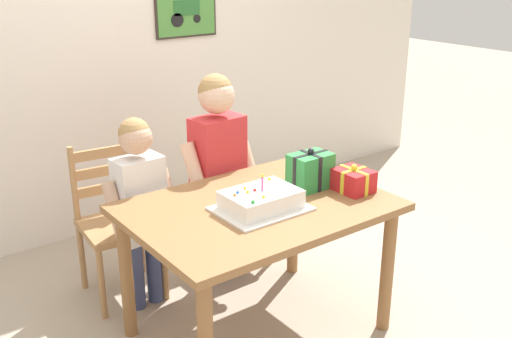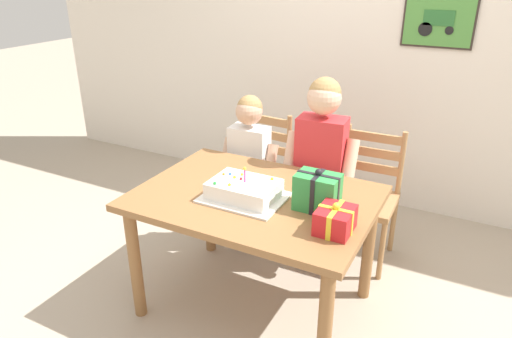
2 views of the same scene
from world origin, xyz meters
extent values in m
plane|color=tan|center=(0.00, 0.00, 0.00)|extent=(20.00, 20.00, 0.00)
cube|color=silver|center=(0.00, 1.76, 1.30)|extent=(6.40, 0.08, 2.60)
cube|color=#332823|center=(0.62, 1.71, 1.56)|extent=(0.51, 0.02, 0.39)
cube|color=#4C8E3D|center=(0.62, 1.71, 1.56)|extent=(0.48, 0.01, 0.36)
cube|color=#28662D|center=(0.62, 1.70, 1.58)|extent=(0.22, 0.01, 0.11)
cylinder|color=black|center=(0.54, 1.70, 1.49)|extent=(0.10, 0.01, 0.10)
cylinder|color=black|center=(0.70, 1.70, 1.49)|extent=(0.06, 0.01, 0.06)
cube|color=olive|center=(0.00, 0.00, 0.74)|extent=(1.31, 0.94, 0.04)
cylinder|color=olive|center=(-0.57, -0.39, 0.36)|extent=(0.07, 0.07, 0.72)
cylinder|color=olive|center=(0.57, -0.39, 0.36)|extent=(0.07, 0.07, 0.72)
cylinder|color=olive|center=(-0.57, 0.39, 0.36)|extent=(0.07, 0.07, 0.72)
cylinder|color=olive|center=(0.57, 0.39, 0.36)|extent=(0.07, 0.07, 0.72)
cube|color=white|center=(-0.03, -0.07, 0.77)|extent=(0.44, 0.34, 0.01)
cube|color=white|center=(-0.03, -0.07, 0.82)|extent=(0.36, 0.26, 0.09)
cylinder|color=#E04C9E|center=(-0.03, -0.07, 0.90)|extent=(0.01, 0.01, 0.07)
sphere|color=yellow|center=(-0.03, -0.07, 0.94)|extent=(0.02, 0.02, 0.02)
sphere|color=yellow|center=(-0.08, 0.00, 0.87)|extent=(0.02, 0.02, 0.02)
sphere|color=yellow|center=(-0.10, -0.05, 0.87)|extent=(0.02, 0.02, 0.02)
sphere|color=yellow|center=(0.09, 0.02, 0.87)|extent=(0.02, 0.02, 0.02)
sphere|color=green|center=(-0.15, -0.17, 0.87)|extent=(0.02, 0.02, 0.02)
sphere|color=red|center=(-0.06, -0.05, 0.87)|extent=(0.02, 0.02, 0.02)
sphere|color=orange|center=(-0.17, -0.04, 0.87)|extent=(0.02, 0.02, 0.02)
sphere|color=yellow|center=(-0.08, -0.14, 0.87)|extent=(0.02, 0.02, 0.02)
sphere|color=blue|center=(-0.14, -0.02, 0.87)|extent=(0.02, 0.02, 0.02)
cube|color=#2D8E42|center=(0.36, 0.01, 0.86)|extent=(0.22, 0.15, 0.19)
cube|color=black|center=(0.36, 0.01, 0.86)|extent=(0.23, 0.02, 0.20)
cube|color=black|center=(0.36, 0.01, 0.86)|extent=(0.02, 0.16, 0.20)
sphere|color=black|center=(0.36, 0.01, 0.97)|extent=(0.04, 0.04, 0.04)
cube|color=red|center=(0.52, -0.16, 0.82)|extent=(0.16, 0.19, 0.12)
cube|color=yellow|center=(0.52, -0.16, 0.82)|extent=(0.17, 0.02, 0.12)
cube|color=yellow|center=(0.52, -0.16, 0.82)|extent=(0.02, 0.20, 0.12)
sphere|color=yellow|center=(0.52, -0.16, 0.89)|extent=(0.04, 0.04, 0.04)
cube|color=#A87A4C|center=(-0.42, 0.79, 0.45)|extent=(0.46, 0.46, 0.04)
cylinder|color=#A87A4C|center=(-0.25, 0.59, 0.21)|extent=(0.04, 0.04, 0.43)
cylinder|color=#A87A4C|center=(-0.63, 0.62, 0.21)|extent=(0.04, 0.04, 0.43)
cylinder|color=#A87A4C|center=(-0.22, 0.97, 0.21)|extent=(0.04, 0.04, 0.43)
cylinder|color=#A87A4C|center=(-0.59, 1.00, 0.21)|extent=(0.04, 0.04, 0.43)
cylinder|color=#A87A4C|center=(-0.22, 0.97, 0.70)|extent=(0.04, 0.04, 0.45)
cylinder|color=#A87A4C|center=(-0.59, 1.00, 0.70)|extent=(0.04, 0.04, 0.45)
cube|color=#A87A4C|center=(-0.40, 0.98, 0.63)|extent=(0.36, 0.06, 0.06)
cube|color=#A87A4C|center=(-0.40, 0.98, 0.74)|extent=(0.36, 0.06, 0.06)
cube|color=#A87A4C|center=(-0.40, 0.98, 0.85)|extent=(0.36, 0.06, 0.06)
cube|color=#A87A4C|center=(0.42, 0.79, 0.45)|extent=(0.43, 0.43, 0.04)
cylinder|color=#A87A4C|center=(0.62, 0.61, 0.21)|extent=(0.04, 0.04, 0.43)
cylinder|color=#A87A4C|center=(0.24, 0.60, 0.21)|extent=(0.04, 0.04, 0.43)
cylinder|color=#A87A4C|center=(0.61, 0.99, 0.21)|extent=(0.04, 0.04, 0.43)
cylinder|color=#A87A4C|center=(0.23, 0.98, 0.21)|extent=(0.04, 0.04, 0.43)
cylinder|color=#A87A4C|center=(0.61, 0.99, 0.70)|extent=(0.04, 0.04, 0.45)
cylinder|color=#A87A4C|center=(0.23, 0.98, 0.70)|extent=(0.04, 0.04, 0.45)
cube|color=#A87A4C|center=(0.42, 0.98, 0.63)|extent=(0.36, 0.03, 0.06)
cube|color=#A87A4C|center=(0.42, 0.98, 0.74)|extent=(0.36, 0.03, 0.06)
cube|color=#A87A4C|center=(0.42, 0.98, 0.85)|extent=(0.36, 0.03, 0.06)
cylinder|color=#38426B|center=(0.23, 0.62, 0.25)|extent=(0.11, 0.11, 0.49)
cylinder|color=#38426B|center=(0.09, 0.61, 0.25)|extent=(0.11, 0.11, 0.49)
cube|color=red|center=(0.16, 0.61, 0.78)|extent=(0.32, 0.21, 0.56)
cylinder|color=#E0B293|center=(0.36, 0.59, 0.76)|extent=(0.10, 0.24, 0.38)
cylinder|color=#E0B293|center=(-0.03, 0.56, 0.76)|extent=(0.10, 0.24, 0.38)
sphere|color=#E0B293|center=(0.16, 0.61, 1.19)|extent=(0.21, 0.21, 0.21)
sphere|color=#A87F4C|center=(0.16, 0.62, 1.21)|extent=(0.20, 0.20, 0.20)
cylinder|color=#38426B|center=(-0.30, 0.61, 0.21)|extent=(0.09, 0.09, 0.43)
cylinder|color=#38426B|center=(-0.42, 0.61, 0.21)|extent=(0.09, 0.09, 0.43)
cube|color=white|center=(-0.36, 0.61, 0.67)|extent=(0.27, 0.18, 0.49)
cylinder|color=tan|center=(-0.19, 0.59, 0.65)|extent=(0.08, 0.21, 0.32)
cylinder|color=tan|center=(-0.53, 0.57, 0.65)|extent=(0.08, 0.21, 0.32)
sphere|color=tan|center=(-0.36, 0.61, 1.03)|extent=(0.18, 0.18, 0.18)
sphere|color=#A87F4C|center=(-0.36, 0.62, 1.05)|extent=(0.17, 0.17, 0.17)
camera|label=1|loc=(-1.67, -2.23, 1.97)|focal=41.86mm
camera|label=2|loc=(1.07, -2.04, 1.93)|focal=32.60mm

